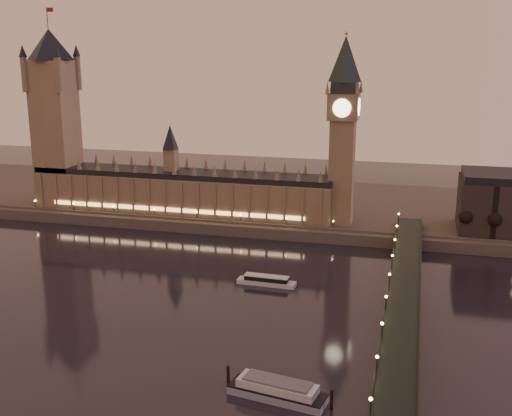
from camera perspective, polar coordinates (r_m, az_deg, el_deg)
The scene contains 10 objects.
ground at distance 265.88m, azimuth -7.71°, elevation -8.80°, with size 700.00×700.00×0.00m, color black.
far_embankment at distance 408.57m, azimuth 4.87°, elevation 0.12°, with size 560.00×130.00×6.00m, color #423D35.
palace_of_westminster at distance 380.68m, azimuth -6.67°, elevation 1.89°, with size 180.00×26.62×52.00m.
victoria_tower at distance 409.01m, azimuth -17.48°, elevation 8.46°, with size 31.68×31.68×118.00m.
big_ben at distance 351.08m, azimuth 7.77°, elevation 7.78°, with size 17.68×17.68×104.00m.
westminster_bridge at distance 246.46m, azimuth 12.72°, elevation -9.59°, with size 13.20×260.00×15.30m.
bare_tree_0 at distance 347.08m, azimuth 18.20°, elevation -0.99°, with size 6.56×6.56×13.35m.
bare_tree_1 at distance 348.47m, azimuth 20.54°, elevation -1.13°, with size 6.56×6.56×13.35m.
cruise_boat_a at distance 286.71m, azimuth 0.94°, elevation -6.48°, with size 26.43×6.64×4.20m.
moored_barge at distance 201.89m, azimuth 1.91°, elevation -15.87°, with size 34.51×13.58×6.42m.
Camera 1 is at (93.94, -225.36, 105.28)m, focal length 45.00 mm.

